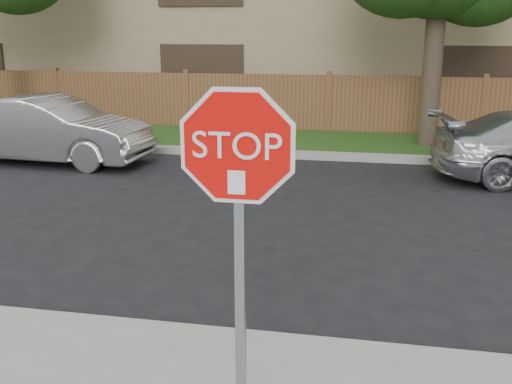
# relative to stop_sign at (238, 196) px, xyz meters

# --- Properties ---
(ground) EXTENTS (90.00, 90.00, 0.00)m
(ground) POSITION_rel_stop_sign_xyz_m (-0.39, 1.48, -1.83)
(ground) COLOR black
(ground) RESTS_ON ground
(far_curb) EXTENTS (70.00, 0.30, 0.15)m
(far_curb) POSITION_rel_stop_sign_xyz_m (-0.39, 9.63, -1.75)
(far_curb) COLOR gray
(far_curb) RESTS_ON ground
(grass_strip) EXTENTS (70.00, 3.00, 0.12)m
(grass_strip) POSITION_rel_stop_sign_xyz_m (-0.39, 11.28, -1.77)
(grass_strip) COLOR #1E4714
(grass_strip) RESTS_ON ground
(fence) EXTENTS (70.00, 0.12, 1.60)m
(fence) POSITION_rel_stop_sign_xyz_m (-0.39, 12.88, -1.03)
(fence) COLOR brown
(fence) RESTS_ON ground
(apartment_building) EXTENTS (35.20, 9.20, 7.20)m
(apartment_building) POSITION_rel_stop_sign_xyz_m (-0.39, 18.48, 1.70)
(apartment_building) COLOR #957F5C
(apartment_building) RESTS_ON ground
(stop_sign) EXTENTS (1.01, 0.13, 2.55)m
(stop_sign) POSITION_rel_stop_sign_xyz_m (0.00, 0.00, 0.00)
(stop_sign) COLOR gray
(stop_sign) RESTS_ON sidewalk_near
(sedan_left) EXTENTS (4.43, 1.75, 1.43)m
(sedan_left) POSITION_rel_stop_sign_xyz_m (-6.00, 8.15, -1.11)
(sedan_left) COLOR #A4A3A8
(sedan_left) RESTS_ON ground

